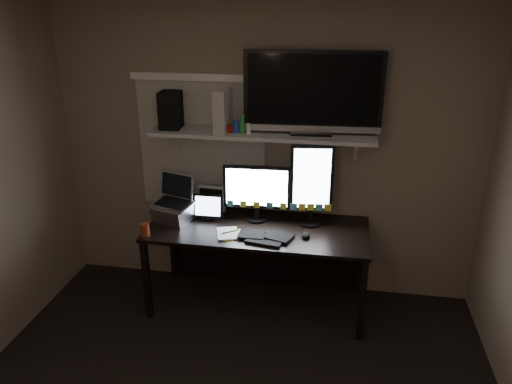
% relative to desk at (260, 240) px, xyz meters
% --- Properties ---
extents(back_wall, '(3.60, 0.00, 3.60)m').
position_rel_desk_xyz_m(back_wall, '(0.00, 0.25, 0.70)').
color(back_wall, '#796757').
rests_on(back_wall, floor).
extents(window_blinds, '(1.10, 0.02, 1.10)m').
position_rel_desk_xyz_m(window_blinds, '(-0.55, 0.24, 0.75)').
color(window_blinds, '#BBB6A8').
rests_on(window_blinds, back_wall).
extents(desk, '(1.80, 0.75, 0.73)m').
position_rel_desk_xyz_m(desk, '(0.00, 0.00, 0.00)').
color(desk, black).
rests_on(desk, floor).
extents(wall_shelf, '(1.80, 0.35, 0.03)m').
position_rel_desk_xyz_m(wall_shelf, '(0.00, 0.08, 0.91)').
color(wall_shelf, '#B1B1AC').
rests_on(wall_shelf, back_wall).
extents(monitor_landscape, '(0.56, 0.08, 0.49)m').
position_rel_desk_xyz_m(monitor_landscape, '(-0.03, 0.03, 0.42)').
color(monitor_landscape, black).
rests_on(monitor_landscape, desk).
extents(monitor_portrait, '(0.35, 0.10, 0.69)m').
position_rel_desk_xyz_m(monitor_portrait, '(0.41, 0.03, 0.52)').
color(monitor_portrait, black).
rests_on(monitor_portrait, desk).
extents(keyboard, '(0.45, 0.24, 0.03)m').
position_rel_desk_xyz_m(keyboard, '(0.09, -0.29, 0.19)').
color(keyboard, black).
rests_on(keyboard, desk).
extents(mouse, '(0.07, 0.11, 0.04)m').
position_rel_desk_xyz_m(mouse, '(0.40, -0.23, 0.20)').
color(mouse, black).
rests_on(mouse, desk).
extents(notepad, '(0.22, 0.26, 0.01)m').
position_rel_desk_xyz_m(notepad, '(-0.22, -0.28, 0.18)').
color(notepad, beige).
rests_on(notepad, desk).
extents(tablet, '(0.26, 0.11, 0.23)m').
position_rel_desk_xyz_m(tablet, '(-0.44, -0.03, 0.29)').
color(tablet, black).
rests_on(tablet, desk).
extents(file_sorter, '(0.20, 0.11, 0.25)m').
position_rel_desk_xyz_m(file_sorter, '(-0.44, 0.11, 0.30)').
color(file_sorter, black).
rests_on(file_sorter, desk).
extents(laptop, '(0.40, 0.36, 0.38)m').
position_rel_desk_xyz_m(laptop, '(-0.72, -0.10, 0.37)').
color(laptop, '#ACACB1').
rests_on(laptop, desk).
extents(cup, '(0.08, 0.08, 0.10)m').
position_rel_desk_xyz_m(cup, '(-0.85, -0.42, 0.23)').
color(cup, maroon).
rests_on(cup, desk).
extents(sticky_notes, '(0.38, 0.33, 0.00)m').
position_rel_desk_xyz_m(sticky_notes, '(-0.20, -0.27, 0.18)').
color(sticky_notes, '#FEFF45').
rests_on(sticky_notes, desk).
extents(tv, '(1.08, 0.25, 0.64)m').
position_rel_desk_xyz_m(tv, '(0.39, 0.11, 1.25)').
color(tv, black).
rests_on(tv, wall_shelf).
extents(game_console, '(0.10, 0.29, 0.34)m').
position_rel_desk_xyz_m(game_console, '(-0.31, 0.07, 1.10)').
color(game_console, silver).
rests_on(game_console, wall_shelf).
extents(speaker, '(0.18, 0.21, 0.30)m').
position_rel_desk_xyz_m(speaker, '(-0.76, 0.09, 1.08)').
color(speaker, black).
rests_on(speaker, wall_shelf).
extents(bottles, '(0.24, 0.09, 0.15)m').
position_rel_desk_xyz_m(bottles, '(-0.17, 0.02, 1.00)').
color(bottles, '#A50F0C').
rests_on(bottles, wall_shelf).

